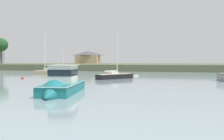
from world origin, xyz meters
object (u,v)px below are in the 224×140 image
at_px(sailboat_black, 115,78).
at_px(cruiser_teal, 61,87).
at_px(mooring_buoy_red, 22,78).
at_px(sailboat_sand, 46,73).
at_px(dinghy_cream, 130,75).

bearing_deg(sailboat_black, cruiser_teal, -92.36).
distance_m(cruiser_teal, mooring_buoy_red, 22.48).
height_order(sailboat_sand, dinghy_cream, sailboat_sand).
bearing_deg(cruiser_teal, sailboat_sand, 120.89).
distance_m(sailboat_sand, dinghy_cream, 20.14).
bearing_deg(sailboat_sand, dinghy_cream, -0.87).
bearing_deg(sailboat_sand, cruiser_teal, -59.11).
relative_size(sailboat_black, dinghy_cream, 2.36).
height_order(cruiser_teal, dinghy_cream, cruiser_teal).
bearing_deg(dinghy_cream, sailboat_sand, 179.13).
xyz_separation_m(sailboat_sand, mooring_buoy_red, (2.72, -13.61, -0.15)).
relative_size(sailboat_black, cruiser_teal, 0.99).
bearing_deg(dinghy_cream, mooring_buoy_red, -142.62).
xyz_separation_m(cruiser_teal, dinghy_cream, (2.13, 29.79, -0.47)).
relative_size(cruiser_teal, mooring_buoy_red, 17.16).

